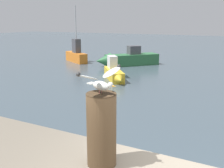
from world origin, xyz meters
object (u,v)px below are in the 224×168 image
mooring_post (102,130)px  boat_orange (75,55)px  boat_yellow (114,73)px  boat_green (126,59)px  seagull (101,81)px

mooring_post → boat_orange: bearing=126.3°
boat_yellow → boat_green: bearing=107.3°
boat_orange → mooring_post: bearing=-53.7°
mooring_post → boat_green: bearing=113.7°
boat_green → boat_yellow: bearing=-72.7°
seagull → boat_orange: (-11.17, 15.19, -2.07)m
mooring_post → boat_orange: size_ratio=0.19×
boat_green → boat_yellow: (1.48, -4.75, -0.06)m
seagull → boat_orange: size_ratio=0.15×
mooring_post → boat_green: (-6.76, 15.39, -1.63)m
boat_green → boat_orange: size_ratio=0.99×
mooring_post → boat_orange: (-11.16, 15.19, -1.52)m
seagull → boat_yellow: seagull is taller
boat_orange → seagull: bearing=-53.7°
boat_green → boat_orange: bearing=-177.4°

